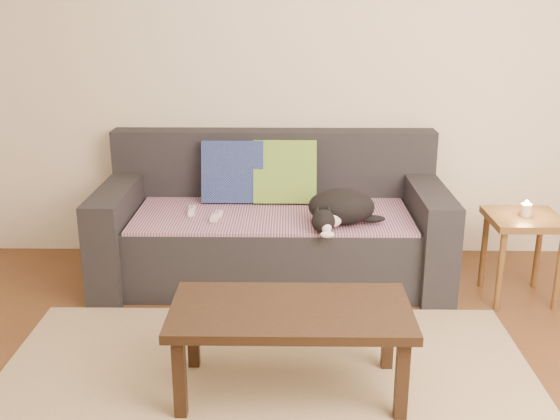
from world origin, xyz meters
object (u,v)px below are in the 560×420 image
at_px(wii_remote_a, 192,211).
at_px(wii_remote_b, 216,216).
at_px(sofa, 273,228).
at_px(cat, 340,208).
at_px(coffee_table, 291,318).
at_px(side_table, 523,231).

height_order(wii_remote_a, wii_remote_b, same).
height_order(sofa, cat, sofa).
xyz_separation_m(cat, wii_remote_a, (-0.88, 0.19, -0.08)).
bearing_deg(wii_remote_b, coffee_table, -148.37).
xyz_separation_m(sofa, wii_remote_a, (-0.49, -0.10, 0.15)).
relative_size(wii_remote_b, coffee_table, 0.14).
height_order(sofa, coffee_table, sofa).
bearing_deg(wii_remote_a, coffee_table, -157.15).
xyz_separation_m(sofa, side_table, (1.44, -0.33, 0.11)).
xyz_separation_m(cat, side_table, (1.05, -0.03, -0.12)).
bearing_deg(side_table, wii_remote_a, 173.36).
relative_size(cat, side_table, 0.96).
distance_m(cat, coffee_table, 1.08).
bearing_deg(cat, wii_remote_b, 149.95).
xyz_separation_m(wii_remote_a, side_table, (1.93, -0.22, -0.04)).
height_order(cat, wii_remote_a, cat).
bearing_deg(coffee_table, sofa, 94.72).
relative_size(cat, wii_remote_b, 3.26).
height_order(sofa, wii_remote_b, sofa).
distance_m(sofa, cat, 0.54).
bearing_deg(wii_remote_b, cat, -86.98).
relative_size(sofa, wii_remote_a, 14.00).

